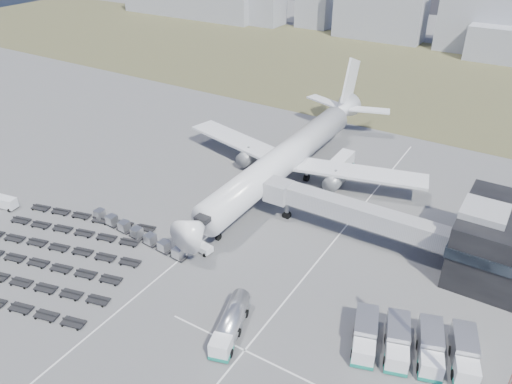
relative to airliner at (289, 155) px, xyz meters
The scene contains 13 objects.
ground 32.81m from the airliner, 90.00° to the right, with size 420.00×420.00×0.00m, color #565659.
grass_strip 77.80m from the airliner, 90.00° to the left, with size 420.00×90.00×0.01m, color #4B472D.
lane_markings 31.41m from the airliner, 71.60° to the right, with size 47.12×110.00×0.01m.
jet_bridge 19.89m from the airliner, 36.93° to the right, with size 30.30×3.80×7.05m.
airliner is the anchor object (origin of this frame).
skyline 117.53m from the airliner, 83.08° to the left, with size 295.45×26.54×24.84m.
fuel_tanker 41.20m from the airliner, 71.59° to the right, with size 5.27×10.27×3.22m.
pushback_tug 27.65m from the airliner, 90.11° to the right, with size 2.83×1.59×1.32m, color white.
utility_van 51.71m from the airliner, 136.66° to the right, with size 4.00×1.81×2.16m, color white.
catering_truck 12.14m from the airliner, 50.30° to the left, with size 2.89×6.92×3.16m.
service_trucks_near 45.27m from the airliner, 42.15° to the right, with size 15.80×11.63×3.14m.
uld_row 32.26m from the airliner, 111.12° to the right, with size 20.97×3.15×1.62m.
baggage_dollies 45.92m from the airliner, 115.72° to the right, with size 31.96×29.33×0.75m.
Camera 1 is at (39.51, -43.39, 47.40)m, focal length 35.00 mm.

